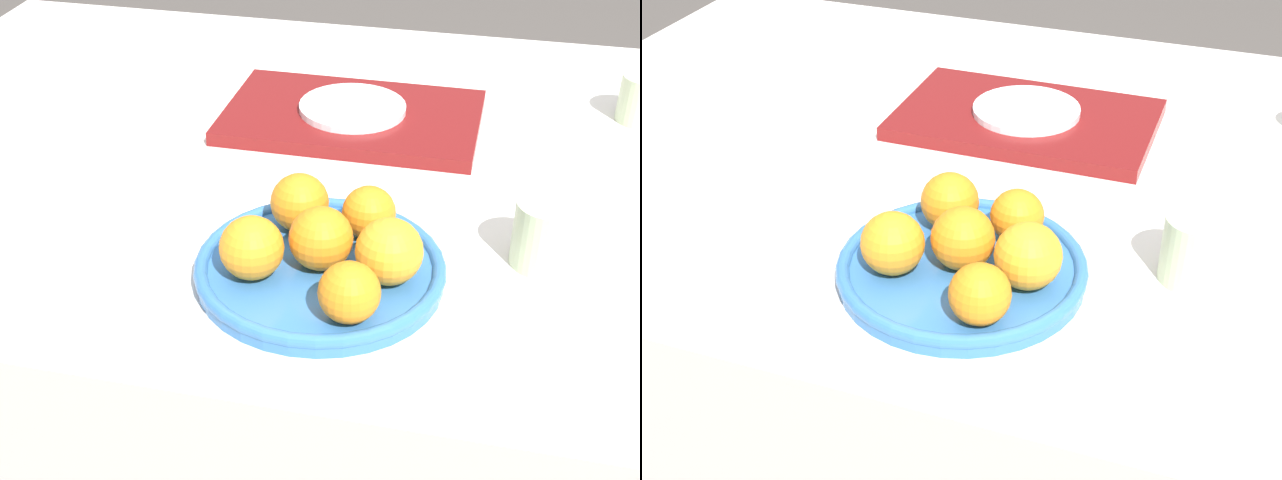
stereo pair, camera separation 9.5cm
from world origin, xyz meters
TOP-DOWN VIEW (x-y plane):
  - table at (0.00, 0.00)m, footprint 1.60×1.00m
  - fruit_platter at (-0.02, -0.29)m, footprint 0.27×0.27m
  - orange_0 at (-0.01, -0.29)m, footprint 0.07×0.07m
  - orange_1 at (-0.06, -0.22)m, footprint 0.07×0.07m
  - orange_2 at (0.03, -0.38)m, footprint 0.06×0.06m
  - orange_3 at (0.02, -0.22)m, footprint 0.06×0.06m
  - orange_4 at (0.06, -0.30)m, footprint 0.07×0.07m
  - orange_5 at (-0.08, -0.33)m, footprint 0.07×0.07m
  - serving_tray at (-0.06, 0.10)m, footprint 0.37×0.24m
  - side_plate at (-0.06, 0.10)m, footprint 0.15×0.15m
  - cup_0 at (0.22, -0.21)m, footprint 0.07×0.07m
  - napkin at (-0.22, 0.40)m, footprint 0.11×0.10m

SIDE VIEW (x-z plane):
  - table at x=0.00m, z-range 0.00..0.71m
  - napkin at x=-0.22m, z-range 0.71..0.71m
  - serving_tray at x=-0.06m, z-range 0.71..0.73m
  - fruit_platter at x=-0.02m, z-range 0.71..0.73m
  - side_plate at x=-0.06m, z-range 0.73..0.74m
  - cup_0 at x=0.22m, z-range 0.71..0.78m
  - orange_3 at x=0.02m, z-range 0.72..0.78m
  - orange_2 at x=0.03m, z-range 0.72..0.79m
  - orange_1 at x=-0.06m, z-range 0.72..0.79m
  - orange_5 at x=-0.08m, z-range 0.72..0.79m
  - orange_0 at x=-0.01m, z-range 0.72..0.79m
  - orange_4 at x=0.06m, z-range 0.72..0.79m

